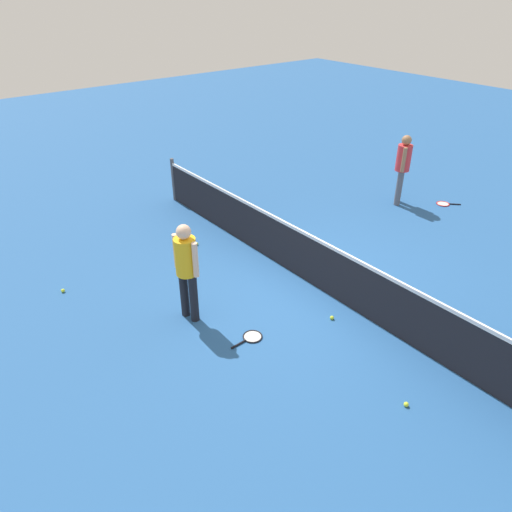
# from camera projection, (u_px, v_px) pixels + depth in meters

# --- Properties ---
(ground_plane) EXTENTS (40.00, 40.00, 0.00)m
(ground_plane) POSITION_uv_depth(u_px,v_px,m) (315.00, 286.00, 8.72)
(ground_plane) COLOR #265693
(court_net) EXTENTS (10.09, 0.09, 1.07)m
(court_net) POSITION_uv_depth(u_px,v_px,m) (317.00, 262.00, 8.47)
(court_net) COLOR #4C4C51
(court_net) RESTS_ON ground_plane
(player_near_side) EXTENTS (0.53, 0.40, 1.70)m
(player_near_side) POSITION_uv_depth(u_px,v_px,m) (186.00, 265.00, 7.42)
(player_near_side) COLOR black
(player_near_side) RESTS_ON ground_plane
(player_far_side) EXTENTS (0.47, 0.47, 1.70)m
(player_far_side) POSITION_uv_depth(u_px,v_px,m) (403.00, 164.00, 11.41)
(player_far_side) COLOR #595960
(player_far_side) RESTS_ON ground_plane
(tennis_racket_near_player) EXTENTS (0.33, 0.59, 0.03)m
(tennis_racket_near_player) POSITION_uv_depth(u_px,v_px,m) (251.00, 337.00, 7.46)
(tennis_racket_near_player) COLOR black
(tennis_racket_near_player) RESTS_ON ground_plane
(tennis_racket_far_player) EXTENTS (0.54, 0.53, 0.03)m
(tennis_racket_far_player) POSITION_uv_depth(u_px,v_px,m) (444.00, 204.00, 11.84)
(tennis_racket_far_player) COLOR red
(tennis_racket_far_player) RESTS_ON ground_plane
(tennis_ball_by_net) EXTENTS (0.07, 0.07, 0.07)m
(tennis_ball_by_net) POSITION_uv_depth(u_px,v_px,m) (406.00, 404.00, 6.27)
(tennis_ball_by_net) COLOR #C6E033
(tennis_ball_by_net) RESTS_ON ground_plane
(tennis_ball_midcourt) EXTENTS (0.07, 0.07, 0.07)m
(tennis_ball_midcourt) POSITION_uv_depth(u_px,v_px,m) (197.00, 244.00, 10.03)
(tennis_ball_midcourt) COLOR #C6E033
(tennis_ball_midcourt) RESTS_ON ground_plane
(tennis_ball_baseline) EXTENTS (0.07, 0.07, 0.07)m
(tennis_ball_baseline) POSITION_uv_depth(u_px,v_px,m) (332.00, 318.00, 7.86)
(tennis_ball_baseline) COLOR #C6E033
(tennis_ball_baseline) RESTS_ON ground_plane
(tennis_ball_stray_left) EXTENTS (0.07, 0.07, 0.07)m
(tennis_ball_stray_left) POSITION_uv_depth(u_px,v_px,m) (63.00, 291.00, 8.54)
(tennis_ball_stray_left) COLOR #C6E033
(tennis_ball_stray_left) RESTS_ON ground_plane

